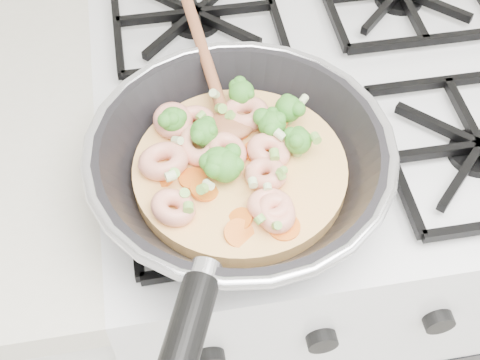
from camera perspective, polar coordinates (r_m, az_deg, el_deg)
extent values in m
cube|color=white|center=(1.24, 5.14, -6.83)|extent=(0.60, 0.60, 0.90)
cube|color=black|center=(0.88, 7.30, 8.72)|extent=(0.56, 0.56, 0.02)
torus|color=#BBBBC3|center=(0.70, 0.00, 2.70)|extent=(0.33, 0.33, 0.01)
cylinder|color=#FAC06C|center=(0.73, 0.00, 0.78)|extent=(0.23, 0.23, 0.02)
ellipsoid|color=#985837|center=(0.74, -1.08, 4.63)|extent=(0.05, 0.06, 0.02)
cylinder|color=#985837|center=(0.82, -3.64, 12.41)|extent=(0.04, 0.24, 0.06)
torus|color=#E9A58A|center=(0.67, 2.61, -2.25)|extent=(0.07, 0.07, 0.02)
torus|color=#E9A58A|center=(0.72, -1.11, 2.52)|extent=(0.06, 0.06, 0.03)
torus|color=#E9A58A|center=(0.75, -5.77, 5.09)|extent=(0.07, 0.07, 0.03)
torus|color=#E9A58A|center=(0.68, -5.75, -2.37)|extent=(0.07, 0.07, 0.02)
torus|color=#E9A58A|center=(0.72, 2.46, 2.45)|extent=(0.07, 0.07, 0.02)
torus|color=#E9A58A|center=(0.71, -6.56, 1.61)|extent=(0.06, 0.06, 0.02)
torus|color=#E9A58A|center=(0.75, 0.42, 5.68)|extent=(0.07, 0.07, 0.02)
torus|color=#E9A58A|center=(0.70, 2.22, 0.49)|extent=(0.06, 0.07, 0.02)
torus|color=#E9A58A|center=(0.72, -3.48, 3.05)|extent=(0.06, 0.06, 0.02)
torus|color=#E9A58A|center=(0.67, 3.11, -2.83)|extent=(0.05, 0.05, 0.02)
torus|color=#E9A58A|center=(0.75, -4.02, 4.92)|extent=(0.06, 0.06, 0.02)
ellipsoid|color=#459530|center=(0.72, 5.01, 3.35)|extent=(0.04, 0.04, 0.03)
ellipsoid|color=#459530|center=(0.72, -3.10, 4.11)|extent=(0.04, 0.04, 0.03)
ellipsoid|color=#459530|center=(0.69, -1.27, 1.20)|extent=(0.05, 0.05, 0.03)
ellipsoid|color=#459530|center=(0.73, 2.76, 4.81)|extent=(0.04, 0.04, 0.03)
ellipsoid|color=#459530|center=(0.75, 4.16, 6.11)|extent=(0.04, 0.04, 0.03)
ellipsoid|color=#459530|center=(0.76, 0.13, 7.48)|extent=(0.04, 0.04, 0.03)
ellipsoid|color=#459530|center=(0.69, -1.85, 1.45)|extent=(0.05, 0.05, 0.04)
ellipsoid|color=#459530|center=(0.74, -5.75, 5.14)|extent=(0.04, 0.04, 0.03)
cylinder|color=orange|center=(0.71, -0.94, 0.71)|extent=(0.03, 0.03, 0.01)
cylinder|color=orange|center=(0.70, -3.09, -0.85)|extent=(0.04, 0.04, 0.01)
cylinder|color=orange|center=(0.71, -6.52, 0.38)|extent=(0.04, 0.04, 0.01)
cylinder|color=orange|center=(0.67, 3.80, -4.01)|extent=(0.05, 0.05, 0.00)
cylinder|color=orange|center=(0.73, 1.30, 2.45)|extent=(0.03, 0.03, 0.01)
cylinder|color=orange|center=(0.66, -0.08, -4.58)|extent=(0.04, 0.04, 0.01)
cylinder|color=orange|center=(0.67, 0.00, -3.41)|extent=(0.03, 0.03, 0.00)
cylinder|color=orange|center=(0.75, -0.70, 4.17)|extent=(0.04, 0.04, 0.00)
cylinder|color=orange|center=(0.75, -0.09, 4.27)|extent=(0.03, 0.03, 0.01)
cylinder|color=orange|center=(0.76, 3.03, 4.89)|extent=(0.03, 0.03, 0.01)
cylinder|color=orange|center=(0.71, -4.05, 0.13)|extent=(0.03, 0.03, 0.00)
cylinder|color=beige|center=(0.71, 3.45, 3.88)|extent=(0.01, 0.01, 0.01)
cylinder|color=#75B046|center=(0.65, 1.72, -3.38)|extent=(0.01, 0.01, 0.01)
cylinder|color=beige|center=(0.68, 1.11, -0.23)|extent=(0.01, 0.01, 0.01)
cylinder|color=beige|center=(0.68, -2.71, -0.40)|extent=(0.01, 0.01, 0.01)
cylinder|color=#75B046|center=(0.74, -0.76, 5.45)|extent=(0.01, 0.01, 0.01)
cylinder|color=beige|center=(0.75, -2.20, 7.38)|extent=(0.01, 0.01, 0.01)
cylinder|color=#75B046|center=(0.73, -3.38, 5.52)|extent=(0.01, 0.01, 0.01)
cylinder|color=#75B046|center=(0.67, -4.80, -1.17)|extent=(0.01, 0.01, 0.01)
cylinder|color=#75B046|center=(0.65, 3.13, -3.91)|extent=(0.01, 0.01, 0.01)
cylinder|color=#75B046|center=(0.67, -3.24, -0.77)|extent=(0.01, 0.01, 0.01)
cylinder|color=#75B046|center=(0.68, 3.63, 0.78)|extent=(0.01, 0.01, 0.01)
cylinder|color=#75B046|center=(0.68, 3.53, 0.48)|extent=(0.01, 0.01, 0.01)
cylinder|color=beige|center=(0.75, 5.41, 6.81)|extent=(0.01, 0.01, 0.01)
cylinder|color=#75B046|center=(0.68, -5.69, 0.53)|extent=(0.01, 0.01, 0.01)
cylinder|color=#75B046|center=(0.71, 6.50, 3.59)|extent=(0.01, 0.01, 0.01)
cylinder|color=#75B046|center=(0.72, 4.88, 3.38)|extent=(0.01, 0.01, 0.01)
cylinder|color=beige|center=(0.68, -5.97, 0.34)|extent=(0.01, 0.01, 0.01)
cylinder|color=beige|center=(0.72, -5.38, 3.40)|extent=(0.01, 0.01, 0.01)
cylinder|color=beige|center=(0.74, 2.48, 5.73)|extent=(0.01, 0.01, 0.01)
cylinder|color=#75B046|center=(0.74, -1.65, 6.15)|extent=(0.01, 0.01, 0.01)
cylinder|color=#75B046|center=(0.66, -4.45, -2.36)|extent=(0.01, 0.01, 0.01)
cylinder|color=#75B046|center=(0.70, 2.97, 2.19)|extent=(0.01, 0.01, 0.01)
cylinder|color=beige|center=(0.68, 2.38, -0.64)|extent=(0.01, 0.01, 0.01)
cylinder|color=#75B046|center=(0.73, 1.73, 5.37)|extent=(0.01, 0.01, 0.01)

